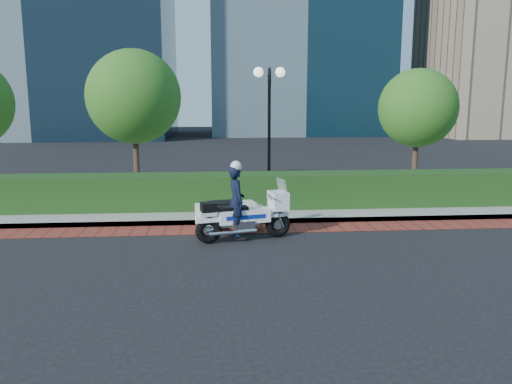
{
  "coord_description": "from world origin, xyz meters",
  "views": [
    {
      "loc": [
        -0.78,
        -11.05,
        3.21
      ],
      "look_at": [
        0.25,
        1.35,
        1.0
      ],
      "focal_mm": 35.0,
      "sensor_mm": 36.0,
      "label": 1
    }
  ],
  "objects": [
    {
      "name": "tree_c",
      "position": [
        6.5,
        6.5,
        3.05
      ],
      "size": [
        2.8,
        2.8,
        4.3
      ],
      "color": "#332319",
      "rests_on": "sidewalk"
    },
    {
      "name": "hedge_main",
      "position": [
        0.0,
        3.6,
        0.65
      ],
      "size": [
        18.0,
        1.2,
        1.0
      ],
      "primitive_type": "cube",
      "color": "black",
      "rests_on": "sidewalk"
    },
    {
      "name": "tree_b",
      "position": [
        -3.5,
        6.5,
        3.43
      ],
      "size": [
        3.2,
        3.2,
        4.89
      ],
      "color": "#332319",
      "rests_on": "sidewalk"
    },
    {
      "name": "lamppost",
      "position": [
        1.0,
        5.2,
        2.96
      ],
      "size": [
        1.02,
        0.7,
        4.21
      ],
      "color": "black",
      "rests_on": "sidewalk"
    },
    {
      "name": "brick_strip",
      "position": [
        0.0,
        1.5,
        0.01
      ],
      "size": [
        60.0,
        1.0,
        0.01
      ],
      "primitive_type": "cube",
      "color": "maroon",
      "rests_on": "ground"
    },
    {
      "name": "sidewalk",
      "position": [
        0.0,
        6.0,
        0.07
      ],
      "size": [
        60.0,
        8.0,
        0.15
      ],
      "primitive_type": "cube",
      "color": "gray",
      "rests_on": "ground"
    },
    {
      "name": "ground",
      "position": [
        0.0,
        0.0,
        0.0
      ],
      "size": [
        120.0,
        120.0,
        0.0
      ],
      "primitive_type": "plane",
      "color": "black",
      "rests_on": "ground"
    },
    {
      "name": "police_motorcycle",
      "position": [
        -0.29,
        0.74,
        0.66
      ],
      "size": [
        2.36,
        1.7,
        1.91
      ],
      "rotation": [
        0.0,
        0.0,
        0.25
      ],
      "color": "black",
      "rests_on": "ground"
    }
  ]
}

